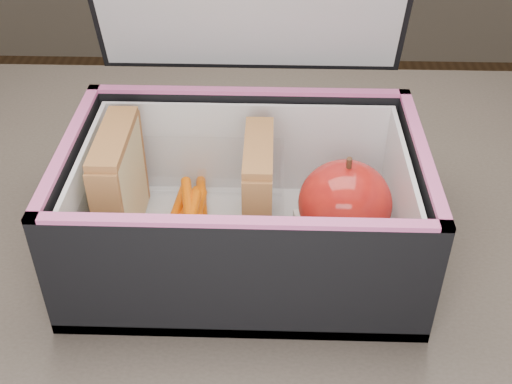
{
  "coord_description": "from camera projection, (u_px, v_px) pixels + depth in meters",
  "views": [
    {
      "loc": [
        -0.04,
        -0.43,
        1.16
      ],
      "look_at": [
        -0.05,
        0.02,
        0.81
      ],
      "focal_mm": 45.0,
      "sensor_mm": 36.0,
      "label": 1
    }
  ],
  "objects": [
    {
      "name": "kitchen_table",
      "position": [
        308.0,
        328.0,
        0.65
      ],
      "size": [
        1.2,
        0.8,
        0.75
      ],
      "color": "brown",
      "rests_on": "ground"
    },
    {
      "name": "carrot_sticks",
      "position": [
        191.0,
        213.0,
        0.6
      ],
      "size": [
        0.04,
        0.13,
        0.03
      ],
      "color": "#E75A00",
      "rests_on": "plastic_tub"
    },
    {
      "name": "red_apple",
      "position": [
        345.0,
        203.0,
        0.57
      ],
      "size": [
        0.1,
        0.1,
        0.09
      ],
      "rotation": [
        0.0,
        0.0,
        -0.28
      ],
      "color": "maroon",
      "rests_on": "paper_napkin"
    },
    {
      "name": "paper_napkin",
      "position": [
        336.0,
        233.0,
        0.6
      ],
      "size": [
        0.08,
        0.08,
        0.01
      ],
      "primitive_type": "cube",
      "rotation": [
        0.0,
        0.0,
        0.17
      ],
      "color": "white",
      "rests_on": "lunch_bag"
    },
    {
      "name": "sandwich_left",
      "position": [
        120.0,
        185.0,
        0.57
      ],
      "size": [
        0.03,
        0.1,
        0.11
      ],
      "color": "#D3B97E",
      "rests_on": "plastic_tub"
    },
    {
      "name": "plastic_tub",
      "position": [
        191.0,
        204.0,
        0.58
      ],
      "size": [
        0.17,
        0.12,
        0.07
      ],
      "primitive_type": null,
      "color": "white",
      "rests_on": "lunch_bag"
    },
    {
      "name": "lunch_bag",
      "position": [
        244.0,
        194.0,
        0.57
      ],
      "size": [
        0.31,
        0.26,
        0.3
      ],
      "color": "black",
      "rests_on": "kitchen_table"
    },
    {
      "name": "sandwich_right",
      "position": [
        258.0,
        190.0,
        0.57
      ],
      "size": [
        0.02,
        0.09,
        0.1
      ],
      "color": "#D3B97E",
      "rests_on": "plastic_tub"
    }
  ]
}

